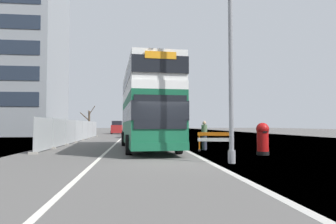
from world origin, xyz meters
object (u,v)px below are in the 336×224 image
Objects in this scene: car_oncoming_near at (137,129)px; car_receding_far at (117,128)px; red_pillar_postbox at (263,137)px; double_decker_bus at (147,107)px; lamppost_foreground at (231,56)px; pedestrian_at_kerb at (204,135)px; roadworks_barrier at (215,139)px; car_receding_mid at (136,128)px.

car_receding_far reaches higher than car_oncoming_near.
car_oncoming_near is 15.64m from car_receding_far.
car_oncoming_near is (-6.06, 21.03, 0.15)m from red_pillar_postbox.
double_decker_bus is 7.97m from lamppost_foreground.
pedestrian_at_kerb is at bearing -77.67° from car_oncoming_near.
car_oncoming_near is at bearing 91.64° from double_decker_bus.
car_oncoming_near is (-4.27, 18.65, 0.34)m from roadworks_barrier.
pedestrian_at_kerb reaches higher than roadworks_barrier.
car_receding_far reaches higher than red_pillar_postbox.
roadworks_barrier is 0.99m from pedestrian_at_kerb.
double_decker_bus reaches higher than red_pillar_postbox.
car_oncoming_near is at bearing 98.29° from lamppost_foreground.
car_receding_far is at bearing 104.45° from red_pillar_postbox.
lamppost_foreground is at bearing -80.19° from car_receding_far.
car_receding_mid reaches higher than roadworks_barrier.
car_receding_far reaches higher than roadworks_barrier.
car_oncoming_near is at bearing 102.90° from roadworks_barrier.
red_pillar_postbox is at bearing -75.55° from car_receding_far.
lamppost_foreground reaches higher than car_receding_far.
car_receding_far is at bearing 112.52° from car_receding_mid.
lamppost_foreground is 2.27× the size of car_receding_mid.
lamppost_foreground is 4.57× the size of roadworks_barrier.
car_receding_far is at bearing 102.57° from roadworks_barrier.
car_receding_mid is at bearing -67.48° from car_receding_far.
car_receding_mid is at bearing 91.40° from car_oncoming_near.
car_oncoming_near is at bearing 102.33° from pedestrian_at_kerb.
car_receding_mid reaches higher than car_receding_far.
car_receding_mid is (-0.19, 7.80, 0.03)m from car_oncoming_near.
lamppost_foreground reaches higher than car_receding_mid.
red_pillar_postbox is at bearing -37.18° from double_decker_bus.
car_receding_mid is at bearing 99.06° from pedestrian_at_kerb.
roadworks_barrier is 19.14m from car_oncoming_near.
red_pillar_postbox is (5.58, -4.23, -1.72)m from double_decker_bus.
lamppost_foreground is at bearing -81.71° from car_oncoming_near.
double_decker_bus reaches higher than car_receding_far.
car_receding_far is (-3.78, 32.09, -1.57)m from double_decker_bus.
roadworks_barrier is (0.77, 5.35, -3.48)m from lamppost_foreground.
pedestrian_at_kerb is (4.07, -25.57, -0.18)m from car_receding_mid.
roadworks_barrier is (-1.79, 2.38, -0.20)m from red_pillar_postbox.
pedestrian_at_kerb is at bearing -80.94° from car_receding_mid.
double_decker_bus is at bearing 164.10° from pedestrian_at_kerb.
car_receding_far is (-9.36, 36.32, 0.15)m from red_pillar_postbox.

